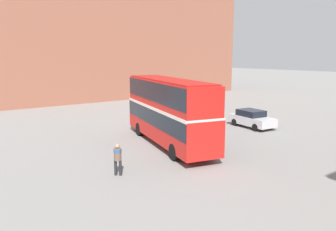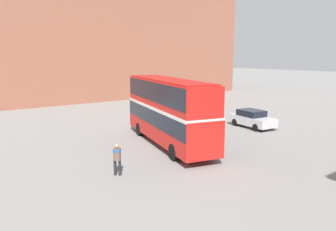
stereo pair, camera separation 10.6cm
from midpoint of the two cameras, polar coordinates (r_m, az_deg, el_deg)
The scene contains 5 objects.
ground_plane at distance 24.82m, azimuth -0.02°, elevation -4.52°, with size 240.00×240.00×0.00m, color gray.
building_row_left at distance 54.42m, azimuth -7.71°, elevation 12.83°, with size 11.64×39.37×17.61m.
double_decker_bus at distance 23.43m, azimuth 0.13°, elevation 1.43°, with size 11.50×5.02×4.76m.
pedestrian_foreground at distance 17.87m, azimuth -8.68°, elevation -7.02°, with size 0.61×0.61×1.75m.
parked_car_kerb_far at distance 30.45m, azimuth 14.54°, elevation -0.54°, with size 4.45×2.34×1.57m.
Camera 2 is at (19.44, -14.05, 6.36)m, focal length 35.00 mm.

